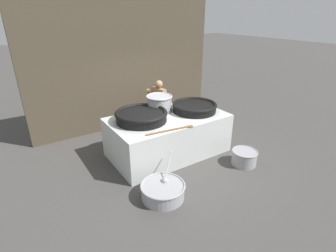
% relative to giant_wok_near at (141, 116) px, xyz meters
% --- Properties ---
extents(ground_plane, '(60.00, 60.00, 0.00)m').
position_rel_giant_wok_near_xyz_m(ground_plane, '(0.69, -0.13, -1.17)').
color(ground_plane, '#474442').
extents(back_wall, '(6.05, 0.24, 3.84)m').
position_rel_giant_wok_near_xyz_m(back_wall, '(0.69, 2.29, 0.75)').
color(back_wall, '#4C4233').
rests_on(back_wall, ground_plane).
extents(hearth_platform, '(2.99, 1.68, 1.04)m').
position_rel_giant_wok_near_xyz_m(hearth_platform, '(0.69, -0.13, -0.66)').
color(hearth_platform, silver).
rests_on(hearth_platform, ground_plane).
extents(giant_wok_near, '(1.29, 1.29, 0.25)m').
position_rel_giant_wok_near_xyz_m(giant_wok_near, '(0.00, 0.00, 0.00)').
color(giant_wok_near, black).
rests_on(giant_wok_near, hearth_platform).
extents(giant_wok_far, '(1.20, 1.20, 0.23)m').
position_rel_giant_wok_near_xyz_m(giant_wok_far, '(1.50, -0.18, -0.01)').
color(giant_wok_far, black).
rests_on(giant_wok_far, hearth_platform).
extents(stock_pot, '(0.70, 0.70, 0.43)m').
position_rel_giant_wok_near_xyz_m(stock_pot, '(0.73, 0.36, 0.09)').
color(stock_pot, '#9E9EA3').
rests_on(stock_pot, hearth_platform).
extents(stirring_paddle, '(1.17, 0.21, 0.04)m').
position_rel_giant_wok_near_xyz_m(stirring_paddle, '(0.32, -0.88, -0.12)').
color(stirring_paddle, brown).
rests_on(stirring_paddle, hearth_platform).
extents(cook, '(0.45, 0.65, 1.64)m').
position_rel_giant_wok_near_xyz_m(cook, '(1.20, 1.16, -0.28)').
color(cook, '#9E7551').
rests_on(cook, ground_plane).
extents(prep_bowl_vegetables, '(1.02, 0.97, 0.70)m').
position_rel_giant_wok_near_xyz_m(prep_bowl_vegetables, '(-0.42, -1.63, -1.00)').
color(prep_bowl_vegetables, '#9E9EA3').
rests_on(prep_bowl_vegetables, ground_plane).
extents(prep_bowl_meat, '(0.63, 0.63, 0.37)m').
position_rel_giant_wok_near_xyz_m(prep_bowl_meat, '(1.95, -1.66, -0.97)').
color(prep_bowl_meat, '#9E9EA3').
rests_on(prep_bowl_meat, ground_plane).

